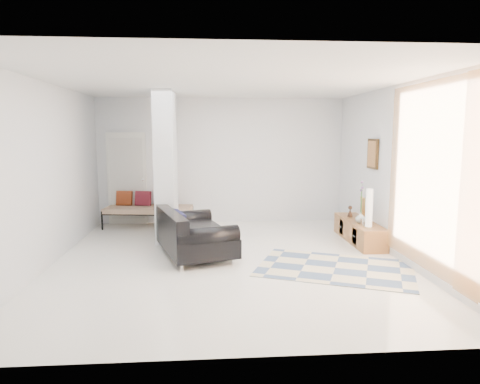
{
  "coord_description": "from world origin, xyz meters",
  "views": [
    {
      "loc": [
        -0.3,
        -6.65,
        2.05
      ],
      "look_at": [
        0.24,
        0.6,
        1.03
      ],
      "focal_mm": 32.0,
      "sensor_mm": 36.0,
      "label": 1
    }
  ],
  "objects": [
    {
      "name": "floor",
      "position": [
        0.0,
        0.0,
        0.0
      ],
      "size": [
        6.0,
        6.0,
        0.0
      ],
      "primitive_type": "plane",
      "color": "white",
      "rests_on": "ground"
    },
    {
      "name": "ceiling",
      "position": [
        0.0,
        0.0,
        2.8
      ],
      "size": [
        6.0,
        6.0,
        0.0
      ],
      "primitive_type": "plane",
      "rotation": [
        3.14,
        0.0,
        0.0
      ],
      "color": "white",
      "rests_on": "wall_back"
    },
    {
      "name": "wall_back",
      "position": [
        0.0,
        3.0,
        1.4
      ],
      "size": [
        6.0,
        0.0,
        6.0
      ],
      "primitive_type": "plane",
      "rotation": [
        1.57,
        0.0,
        0.0
      ],
      "color": "silver",
      "rests_on": "ground"
    },
    {
      "name": "wall_front",
      "position": [
        0.0,
        -3.0,
        1.4
      ],
      "size": [
        6.0,
        0.0,
        6.0
      ],
      "primitive_type": "plane",
      "rotation": [
        -1.57,
        0.0,
        0.0
      ],
      "color": "silver",
      "rests_on": "ground"
    },
    {
      "name": "wall_left",
      "position": [
        -2.75,
        0.0,
        1.4
      ],
      "size": [
        0.0,
        6.0,
        6.0
      ],
      "primitive_type": "plane",
      "rotation": [
        1.57,
        0.0,
        1.57
      ],
      "color": "silver",
      "rests_on": "ground"
    },
    {
      "name": "wall_right",
      "position": [
        2.75,
        0.0,
        1.4
      ],
      "size": [
        0.0,
        6.0,
        6.0
      ],
      "primitive_type": "plane",
      "rotation": [
        1.57,
        0.0,
        -1.57
      ],
      "color": "silver",
      "rests_on": "ground"
    },
    {
      "name": "partition_column",
      "position": [
        -1.1,
        1.6,
        1.4
      ],
      "size": [
        0.35,
        1.2,
        2.8
      ],
      "primitive_type": "cube",
      "color": "silver",
      "rests_on": "floor"
    },
    {
      "name": "hallway_door",
      "position": [
        -2.1,
        2.96,
        1.02
      ],
      "size": [
        0.85,
        0.06,
        2.04
      ],
      "primitive_type": "cube",
      "color": "white",
      "rests_on": "floor"
    },
    {
      "name": "curtain",
      "position": [
        2.67,
        -1.15,
        1.45
      ],
      "size": [
        0.0,
        2.55,
        2.55
      ],
      "primitive_type": "plane",
      "rotation": [
        1.57,
        0.0,
        1.57
      ],
      "color": "orange",
      "rests_on": "wall_right"
    },
    {
      "name": "wall_art",
      "position": [
        2.72,
        1.01,
        1.65
      ],
      "size": [
        0.04,
        0.45,
        0.55
      ],
      "primitive_type": "cube",
      "color": "#3E2810",
      "rests_on": "wall_right"
    },
    {
      "name": "media_console",
      "position": [
        2.52,
        1.01,
        0.21
      ],
      "size": [
        0.45,
        1.71,
        0.8
      ],
      "color": "brown",
      "rests_on": "floor"
    },
    {
      "name": "loveseat",
      "position": [
        -0.59,
        0.38,
        0.35
      ],
      "size": [
        1.47,
        1.94,
        0.76
      ],
      "rotation": [
        0.0,
        0.0,
        0.3
      ],
      "color": "silver",
      "rests_on": "floor"
    },
    {
      "name": "daybed",
      "position": [
        -1.62,
        2.63,
        0.41
      ],
      "size": [
        1.92,
        1.02,
        0.77
      ],
      "rotation": [
        0.0,
        0.0,
        -0.14
      ],
      "color": "black",
      "rests_on": "floor"
    },
    {
      "name": "area_rug",
      "position": [
        1.6,
        -0.53,
        0.01
      ],
      "size": [
        2.66,
        2.25,
        0.01
      ],
      "primitive_type": "cube",
      "rotation": [
        0.0,
        0.0,
        -0.39
      ],
      "color": "beige",
      "rests_on": "floor"
    },
    {
      "name": "cylinder_lamp",
      "position": [
        2.5,
        0.52,
        0.73
      ],
      "size": [
        0.12,
        0.12,
        0.67
      ],
      "primitive_type": "cylinder",
      "color": "white",
      "rests_on": "media_console"
    },
    {
      "name": "bronze_figurine",
      "position": [
        2.47,
        1.41,
        0.51
      ],
      "size": [
        0.11,
        0.11,
        0.21
      ],
      "primitive_type": null,
      "rotation": [
        0.0,
        0.0,
        0.07
      ],
      "color": "#342017",
      "rests_on": "media_console"
    },
    {
      "name": "vase",
      "position": [
        2.47,
        0.83,
        0.5
      ],
      "size": [
        0.2,
        0.2,
        0.19
      ],
      "primitive_type": "imported",
      "rotation": [
        0.0,
        0.0,
        -0.06
      ],
      "color": "silver",
      "rests_on": "media_console"
    }
  ]
}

